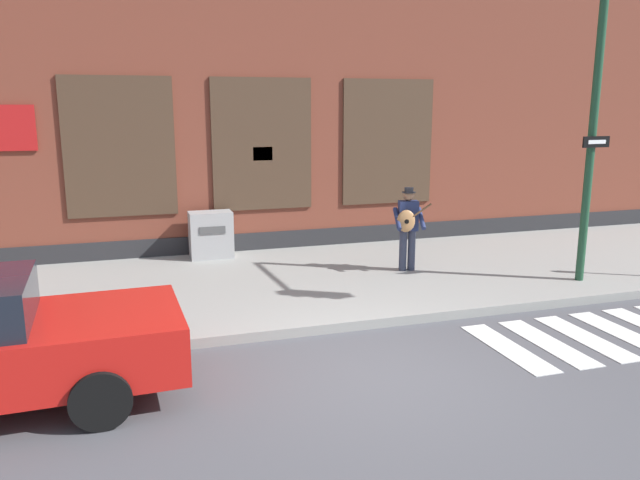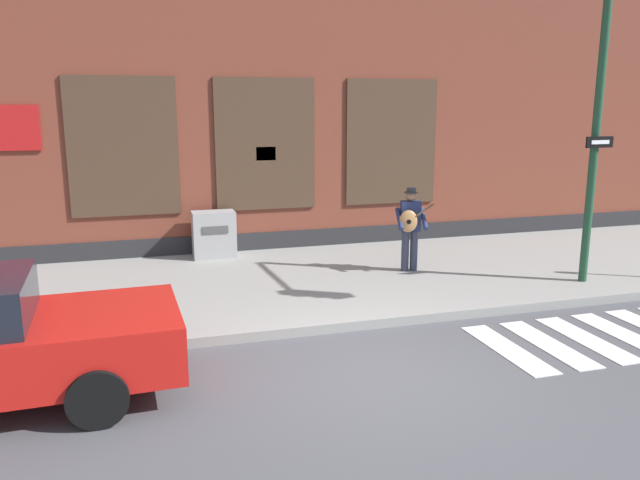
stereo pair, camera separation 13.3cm
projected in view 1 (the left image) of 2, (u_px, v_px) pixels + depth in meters
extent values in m
plane|color=#4C4C51|center=(378.00, 375.00, 8.04)|extent=(160.00, 160.00, 0.00)
cube|color=gray|center=(294.00, 282.00, 11.93)|extent=(28.00, 5.25, 0.15)
cube|color=brown|center=(243.00, 49.00, 15.26)|extent=(28.00, 4.00, 9.49)
cube|color=#28282B|center=(264.00, 244.00, 14.32)|extent=(28.00, 0.04, 0.55)
cube|color=#473323|center=(120.00, 147.00, 12.95)|extent=(2.24, 0.06, 2.90)
cube|color=black|center=(120.00, 147.00, 12.94)|extent=(2.12, 0.03, 2.78)
cube|color=#473323|center=(262.00, 145.00, 13.83)|extent=(2.24, 0.06, 2.90)
cube|color=black|center=(262.00, 145.00, 13.82)|extent=(2.12, 0.03, 2.78)
cube|color=#473323|center=(388.00, 142.00, 14.71)|extent=(2.24, 0.06, 2.90)
cube|color=black|center=(388.00, 142.00, 14.70)|extent=(2.12, 0.03, 2.78)
cube|color=yellow|center=(263.00, 154.00, 13.85)|extent=(0.44, 0.02, 0.30)
cube|color=silver|center=(507.00, 348.00, 8.90)|extent=(0.42, 1.90, 0.01)
cube|color=silver|center=(547.00, 343.00, 9.10)|extent=(0.42, 1.90, 0.01)
cube|color=silver|center=(585.00, 338.00, 9.29)|extent=(0.42, 1.90, 0.01)
cube|color=silver|center=(622.00, 333.00, 9.49)|extent=(0.42, 1.90, 0.01)
cube|color=silver|center=(172.00, 312.00, 8.20)|extent=(0.07, 0.24, 0.12)
cube|color=silver|center=(183.00, 342.00, 7.15)|extent=(0.07, 0.24, 0.12)
cylinder|color=black|center=(100.00, 341.00, 8.27)|extent=(0.67, 0.26, 0.66)
cylinder|color=black|center=(101.00, 399.00, 6.66)|extent=(0.67, 0.26, 0.66)
cylinder|color=#33384C|center=(412.00, 250.00, 12.46)|extent=(0.15, 0.15, 0.81)
cylinder|color=#33384C|center=(403.00, 251.00, 12.42)|extent=(0.15, 0.15, 0.81)
cube|color=navy|center=(408.00, 216.00, 12.30)|extent=(0.42, 0.30, 0.59)
sphere|color=#9E7051|center=(409.00, 195.00, 12.22)|extent=(0.22, 0.22, 0.22)
cylinder|color=#333338|center=(409.00, 192.00, 12.20)|extent=(0.28, 0.28, 0.02)
cylinder|color=#333338|center=(409.00, 190.00, 12.19)|extent=(0.18, 0.18, 0.09)
cylinder|color=navy|center=(421.00, 218.00, 12.23)|extent=(0.20, 0.52, 0.39)
cylinder|color=navy|center=(397.00, 219.00, 12.19)|extent=(0.20, 0.52, 0.39)
ellipsoid|color=#B77F4C|center=(406.00, 221.00, 12.14)|extent=(0.38, 0.19, 0.44)
cylinder|color=black|center=(407.00, 222.00, 12.08)|extent=(0.09, 0.03, 0.09)
cylinder|color=brown|center=(420.00, 212.00, 12.10)|extent=(0.47, 0.14, 0.34)
cylinder|color=#1E472D|center=(591.00, 142.00, 11.28)|extent=(0.15, 0.15, 5.19)
cube|color=black|center=(596.00, 142.00, 11.18)|extent=(0.60, 0.07, 0.20)
cube|color=white|center=(597.00, 142.00, 11.16)|extent=(0.40, 0.04, 0.07)
cube|color=#9E9E9E|center=(211.00, 235.00, 13.47)|extent=(0.91, 0.54, 1.01)
cube|color=#4C4C4C|center=(213.00, 230.00, 13.18)|extent=(0.55, 0.02, 0.16)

